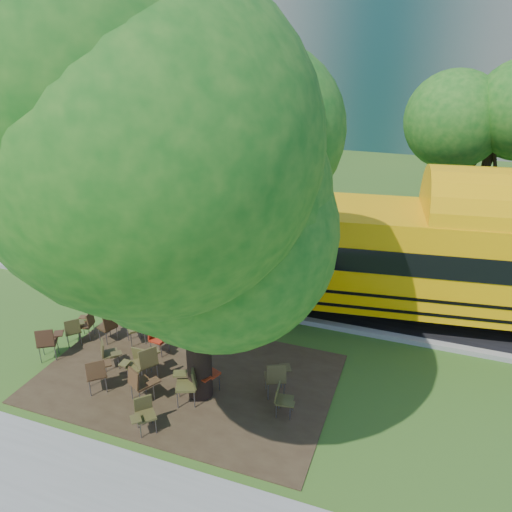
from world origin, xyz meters
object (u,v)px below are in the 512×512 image
at_px(chair_6, 189,381).
at_px(chair_7, 282,398).
at_px(chair_2, 97,372).
at_px(chair_15, 73,329).
at_px(chair_0, 48,340).
at_px(chair_5, 144,412).
at_px(chair_9, 137,323).
at_px(chair_11, 148,360).
at_px(chair_8, 109,324).
at_px(chair_13, 277,375).
at_px(chair_14, 87,322).
at_px(chair_10, 157,336).
at_px(school_bus, 460,261).
at_px(main_tree, 189,167).
at_px(chair_3, 136,361).
at_px(chair_12, 205,370).
at_px(black_car, 145,243).
at_px(chair_4, 140,382).
at_px(pedestrian_a, 41,168).
at_px(bg_car_red, 90,205).
at_px(chair_1, 108,352).

xyz_separation_m(chair_6, chair_7, (2.09, 0.30, -0.11)).
xyz_separation_m(chair_2, chair_15, (-1.80, 1.41, -0.05)).
relative_size(chair_0, chair_5, 1.16).
height_order(chair_9, chair_11, chair_11).
bearing_deg(chair_8, chair_5, -114.26).
height_order(chair_0, chair_8, chair_0).
relative_size(chair_13, chair_14, 1.20).
bearing_deg(chair_11, chair_10, 54.81).
relative_size(chair_0, chair_10, 1.11).
xyz_separation_m(school_bus, chair_9, (-7.94, -4.17, -1.31)).
relative_size(main_tree, chair_3, 10.98).
distance_m(chair_0, chair_6, 4.13).
height_order(chair_5, chair_12, chair_12).
bearing_deg(chair_7, main_tree, -96.97).
xyz_separation_m(chair_5, chair_15, (-3.48, 2.14, 0.02)).
distance_m(chair_3, chair_10, 1.12).
bearing_deg(black_car, chair_4, -174.04).
distance_m(chair_8, chair_9, 0.78).
distance_m(chair_8, chair_15, 0.91).
xyz_separation_m(main_tree, chair_7, (1.97, -0.02, -4.87)).
bearing_deg(chair_4, chair_15, -177.78).
height_order(chair_3, chair_10, chair_10).
relative_size(chair_0, chair_13, 0.99).
bearing_deg(school_bus, chair_9, -160.43).
bearing_deg(chair_2, black_car, 71.33).
bearing_deg(chair_2, pedestrian_a, 92.55).
bearing_deg(bg_car_red, chair_10, -140.58).
distance_m(chair_1, chair_11, 1.19).
distance_m(chair_10, pedestrian_a, 19.81).
height_order(chair_9, chair_12, chair_9).
bearing_deg(chair_5, chair_13, 176.97).
relative_size(main_tree, chair_6, 9.39).
xyz_separation_m(chair_11, chair_15, (-2.67, 0.65, -0.09)).
bearing_deg(main_tree, chair_6, -110.40).
bearing_deg(chair_4, chair_7, 39.68).
distance_m(school_bus, chair_14, 10.45).
bearing_deg(chair_10, bg_car_red, -128.76).
distance_m(chair_7, bg_car_red, 15.34).
bearing_deg(chair_12, chair_15, -76.72).
bearing_deg(chair_14, chair_3, -129.73).
bearing_deg(chair_11, chair_14, 102.11).
height_order(chair_0, chair_13, chair_13).
xyz_separation_m(chair_2, chair_6, (2.14, 0.39, 0.02)).
relative_size(chair_12, chair_14, 1.18).
relative_size(school_bus, black_car, 3.63).
bearing_deg(chair_13, chair_2, 171.15).
relative_size(chair_1, chair_14, 1.02).
xyz_separation_m(chair_5, black_car, (-4.77, 7.78, 0.14)).
xyz_separation_m(chair_10, chair_14, (-2.18, 0.01, -0.03)).
distance_m(chair_3, chair_13, 3.39).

